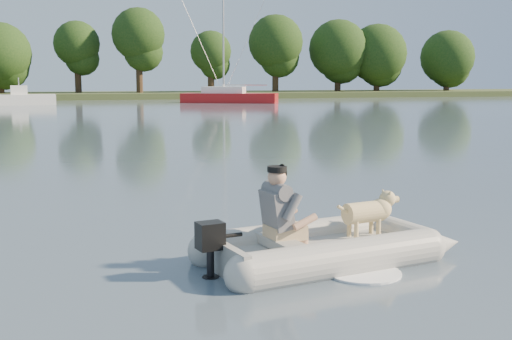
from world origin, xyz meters
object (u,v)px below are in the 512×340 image
object	(u,v)px
dinghy	(327,216)
sailboat	(229,97)
motorboat	(22,92)
dog	(364,216)
man	(278,206)

from	to	relation	value
dinghy	sailboat	world-z (taller)	sailboat
motorboat	dinghy	bearing A→B (deg)	-84.43
dog	motorboat	size ratio (longest dim) A/B	0.16
sailboat	dog	bearing A→B (deg)	-76.58
dinghy	sailboat	distance (m)	48.33
dog	sailboat	size ratio (longest dim) A/B	0.08
motorboat	sailboat	size ratio (longest dim) A/B	0.47
dog	motorboat	bearing A→B (deg)	87.72
man	dog	distance (m)	1.27
dinghy	man	xyz separation A→B (m)	(-0.64, -0.08, 0.17)
dog	sailboat	bearing A→B (deg)	67.47
dinghy	man	world-z (taller)	man
dog	sailboat	xyz separation A→B (m)	(9.25, 47.15, 0.02)
motorboat	sailboat	world-z (taller)	sailboat
man	motorboat	bearing A→B (deg)	86.24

